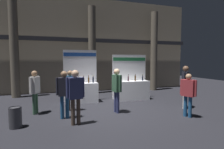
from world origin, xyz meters
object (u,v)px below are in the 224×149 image
at_px(trash_bin, 15,117).
at_px(visitor_5, 188,91).
at_px(visitor_4, 185,83).
at_px(visitor_7, 35,88).
at_px(visitor_8, 75,92).
at_px(visitor_1, 117,87).
at_px(visitor_2, 64,90).
at_px(exhibitor_booth_0, 81,90).
at_px(exhibitor_booth_1, 131,88).
at_px(visitor_6, 70,87).

bearing_deg(trash_bin, visitor_5, -6.49).
xyz_separation_m(visitor_4, visitor_7, (-6.03, 1.01, -0.10)).
relative_size(visitor_4, visitor_8, 1.04).
height_order(visitor_1, visitor_5, visitor_1).
height_order(visitor_2, visitor_7, visitor_2).
bearing_deg(visitor_1, exhibitor_booth_0, -165.31).
height_order(exhibitor_booth_1, visitor_2, exhibitor_booth_1).
relative_size(visitor_1, visitor_2, 1.03).
height_order(visitor_5, visitor_8, visitor_8).
distance_m(visitor_4, visitor_6, 4.83).
bearing_deg(visitor_8, visitor_1, 19.80).
bearing_deg(visitor_6, visitor_8, 118.90).
relative_size(exhibitor_booth_0, visitor_4, 1.42).
relative_size(visitor_1, visitor_5, 1.10).
bearing_deg(exhibitor_booth_1, visitor_4, -57.30).
distance_m(visitor_1, visitor_5, 2.62).
bearing_deg(visitor_8, visitor_6, 83.40).
relative_size(exhibitor_booth_0, visitor_7, 1.55).
bearing_deg(visitor_6, exhibitor_booth_0, -86.98).
relative_size(exhibitor_booth_0, trash_bin, 4.01).
relative_size(visitor_4, visitor_6, 1.11).
height_order(trash_bin, visitor_7, visitor_7).
bearing_deg(trash_bin, visitor_4, 3.19).
relative_size(exhibitor_booth_0, visitor_6, 1.57).
height_order(exhibitor_booth_1, visitor_1, exhibitor_booth_1).
bearing_deg(visitor_6, visitor_7, 29.40).
distance_m(visitor_2, visitor_6, 0.99).
xyz_separation_m(trash_bin, visitor_8, (1.78, -0.27, 0.74)).
distance_m(visitor_5, visitor_6, 4.51).
bearing_deg(visitor_6, visitor_5, 179.84).
xyz_separation_m(visitor_4, visitor_8, (-4.66, -0.63, -0.03)).
relative_size(exhibitor_booth_0, visitor_2, 1.53).
bearing_deg(visitor_8, exhibitor_booth_1, 34.53).
bearing_deg(trash_bin, visitor_8, -8.76).
relative_size(exhibitor_booth_1, visitor_5, 1.50).
height_order(trash_bin, visitor_8, visitor_8).
distance_m(trash_bin, visitor_1, 3.57).
bearing_deg(visitor_7, visitor_1, -81.81).
height_order(visitor_2, visitor_8, visitor_8).
distance_m(exhibitor_booth_0, visitor_2, 2.52).
bearing_deg(visitor_7, visitor_8, -118.17).
xyz_separation_m(visitor_4, visitor_5, (-0.71, -1.01, -0.16)).
bearing_deg(visitor_1, visitor_2, -97.77).
xyz_separation_m(visitor_6, visitor_8, (0.05, -1.69, 0.09)).
distance_m(trash_bin, visitor_2, 1.69).
xyz_separation_m(visitor_1, visitor_7, (-3.04, 0.75, -0.04)).
xyz_separation_m(trash_bin, visitor_2, (1.47, 0.47, 0.69)).
xyz_separation_m(trash_bin, visitor_7, (0.41, 1.37, 0.67)).
xyz_separation_m(exhibitor_booth_1, visitor_1, (-1.51, -2.05, 0.44)).
bearing_deg(visitor_1, exhibitor_booth_1, 131.65).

